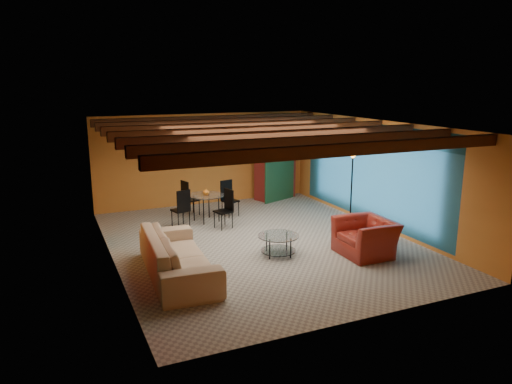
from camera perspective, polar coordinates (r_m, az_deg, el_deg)
name	(u,v)px	position (r m, az deg, el deg)	size (l,w,h in m)	color
room	(258,140)	(10.75, 0.19, 6.20)	(6.52, 8.01, 2.71)	gray
sofa	(178,255)	(9.34, -9.23, -7.40)	(2.80, 1.09, 0.82)	tan
armchair	(366,237)	(10.58, 12.83, -5.22)	(1.19, 1.04, 0.77)	maroon
coffee_table	(278,245)	(10.34, 2.66, -6.26)	(0.88, 0.88, 0.45)	silver
dining_table	(206,203)	(12.75, -5.90, -1.30)	(1.91, 1.91, 0.99)	white
armoire	(275,164)	(15.07, 2.29, 3.33)	(1.25, 0.62, 2.20)	maroon
floor_lamp	(351,191)	(11.95, 11.20, 0.13)	(0.42, 0.42, 2.04)	black
ceiling_fan	(260,140)	(10.65, 0.44, 6.13)	(1.50, 1.50, 0.44)	#472614
painting	(175,151)	(14.17, -9.54, 4.79)	(1.05, 0.03, 0.65)	black
potted_plant	(276,121)	(14.91, 2.33, 8.37)	(0.42, 0.36, 0.46)	#26661E
vase	(206,181)	(12.62, -5.96, 1.28)	(0.17, 0.17, 0.18)	orange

